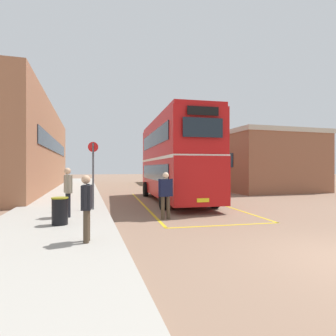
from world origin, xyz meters
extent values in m
plane|color=#846651|center=(0.00, 14.40, 0.00)|extent=(135.60, 135.60, 0.00)
cube|color=#A39E93|center=(-6.50, 16.80, 0.07)|extent=(4.00, 57.60, 0.14)
cube|color=#9E6647|center=(-11.31, 22.31, 3.56)|extent=(6.41, 24.78, 7.12)
cube|color=#232D38|center=(-8.07, 22.31, 3.92)|extent=(0.06, 18.83, 1.10)
cube|color=brown|center=(9.30, 21.37, 2.32)|extent=(7.61, 17.73, 4.64)
cube|color=#19232D|center=(5.47, 21.37, 2.55)|extent=(0.06, 13.47, 1.10)
cube|color=#BCB29E|center=(9.30, 21.37, 4.82)|extent=(7.73, 17.85, 0.36)
cylinder|color=black|center=(-1.51, 14.12, 0.50)|extent=(0.35, 1.02, 1.00)
cylinder|color=black|center=(1.01, 13.94, 0.50)|extent=(0.35, 1.02, 1.00)
cylinder|color=black|center=(-1.94, 8.00, 0.50)|extent=(0.35, 1.02, 1.00)
cylinder|color=black|center=(0.58, 7.82, 0.50)|extent=(0.35, 1.02, 1.00)
cube|color=#B71414|center=(-0.47, 10.97, 1.40)|extent=(3.14, 10.04, 2.10)
cube|color=#B71414|center=(-0.47, 10.97, 3.50)|extent=(3.12, 9.85, 2.10)
cube|color=#B71414|center=(-0.47, 10.97, 4.65)|extent=(3.02, 9.74, 0.20)
cube|color=white|center=(-0.47, 10.97, 2.45)|extent=(3.16, 9.95, 0.14)
cube|color=#19232D|center=(-1.71, 11.06, 1.70)|extent=(0.60, 8.10, 0.84)
cube|color=#19232D|center=(-1.71, 11.06, 3.60)|extent=(0.60, 8.10, 0.84)
cube|color=#19232D|center=(0.77, 10.88, 1.70)|extent=(0.60, 8.10, 0.84)
cube|color=#19232D|center=(0.77, 10.88, 3.60)|extent=(0.60, 8.10, 0.84)
cube|color=#19232D|center=(-0.82, 6.02, 3.60)|extent=(1.71, 0.16, 0.80)
cube|color=black|center=(-0.82, 6.02, 4.28)|extent=(1.34, 0.13, 0.36)
cube|color=#19232D|center=(-0.12, 15.93, 1.80)|extent=(1.95, 0.18, 1.00)
cube|color=yellow|center=(-0.82, 6.02, 0.63)|extent=(0.52, 0.07, 0.16)
cylinder|color=black|center=(2.31, 31.99, 0.46)|extent=(0.35, 0.94, 0.92)
cylinder|color=black|center=(4.70, 31.76, 0.46)|extent=(0.35, 0.94, 0.92)
cylinder|color=black|center=(1.81, 26.87, 0.46)|extent=(0.35, 0.94, 0.92)
cylinder|color=black|center=(4.20, 26.64, 0.46)|extent=(0.35, 0.94, 0.92)
cube|color=gold|center=(3.26, 29.32, 1.60)|extent=(3.15, 8.76, 2.60)
cube|color=silver|center=(3.26, 29.32, 2.96)|extent=(2.98, 8.40, 0.12)
cube|color=#19232D|center=(2.08, 29.43, 1.95)|extent=(0.70, 6.83, 0.96)
cube|color=#19232D|center=(4.43, 29.20, 1.95)|extent=(0.70, 6.83, 0.96)
cube|color=#19232D|center=(3.68, 33.60, 1.90)|extent=(1.86, 0.22, 1.10)
cylinder|color=#473828|center=(-2.38, 5.72, 0.43)|extent=(0.14, 0.14, 0.87)
cylinder|color=#473828|center=(-2.61, 5.68, 0.43)|extent=(0.14, 0.14, 0.87)
cube|color=#141938|center=(-2.50, 5.70, 1.19)|extent=(0.54, 0.30, 0.65)
cylinder|color=#141938|center=(-2.25, 5.74, 1.23)|extent=(0.09, 0.09, 0.62)
cylinder|color=#141938|center=(-2.75, 5.66, 1.23)|extent=(0.09, 0.09, 0.62)
sphere|color=beige|center=(-2.49, 5.68, 1.67)|extent=(0.24, 0.24, 0.24)
cylinder|color=black|center=(-6.01, 6.34, 0.58)|extent=(0.14, 0.14, 0.88)
cylinder|color=black|center=(-6.06, 6.57, 0.58)|extent=(0.14, 0.14, 0.88)
cube|color=gray|center=(-6.03, 6.46, 1.35)|extent=(0.33, 0.55, 0.66)
cylinder|color=gray|center=(-5.98, 6.21, 1.39)|extent=(0.09, 0.09, 0.63)
cylinder|color=gray|center=(-6.09, 6.71, 1.39)|extent=(0.09, 0.09, 0.63)
sphere|color=tan|center=(-6.05, 6.45, 1.83)|extent=(0.24, 0.24, 0.24)
cylinder|color=#473828|center=(-5.38, 2.56, 0.54)|extent=(0.14, 0.14, 0.79)
cylinder|color=#473828|center=(-5.36, 2.76, 0.54)|extent=(0.14, 0.14, 0.79)
cube|color=black|center=(-5.37, 2.66, 1.23)|extent=(0.28, 0.49, 0.60)
cylinder|color=black|center=(-5.40, 2.43, 1.26)|extent=(0.09, 0.09, 0.57)
cylinder|color=black|center=(-5.34, 2.89, 1.26)|extent=(0.09, 0.09, 0.57)
sphere|color=tan|center=(-5.39, 2.66, 1.67)|extent=(0.21, 0.21, 0.21)
cylinder|color=black|center=(-6.19, 5.03, 0.56)|extent=(0.49, 0.49, 0.83)
cylinder|color=olive|center=(-6.19, 5.03, 0.99)|extent=(0.52, 0.52, 0.04)
cylinder|color=#4C4C51|center=(-5.10, 8.08, 1.59)|extent=(0.08, 0.08, 2.90)
cylinder|color=red|center=(-5.10, 8.08, 2.86)|extent=(0.44, 0.04, 0.44)
cube|color=gold|center=(-2.49, 10.12, 0.00)|extent=(0.96, 11.87, 0.01)
cube|color=gold|center=(1.55, 9.84, 0.00)|extent=(0.96, 11.87, 0.01)
cube|color=gold|center=(-0.89, 4.05, 0.00)|extent=(4.16, 0.41, 0.01)
camera|label=1|loc=(-5.37, -4.37, 1.95)|focal=29.52mm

